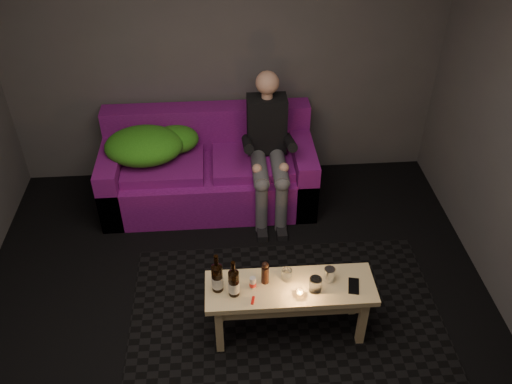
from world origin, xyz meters
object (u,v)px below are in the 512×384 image
at_px(coffee_table, 290,295).
at_px(steel_cup, 329,274).
at_px(beer_bottle_a, 217,277).
at_px(beer_bottle_b, 234,282).
at_px(sofa, 209,171).
at_px(person, 268,145).

bearing_deg(coffee_table, steel_cup, 8.50).
bearing_deg(beer_bottle_a, beer_bottle_b, -24.71).
xyz_separation_m(sofa, person, (0.54, -0.16, 0.37)).
bearing_deg(sofa, steel_cup, -62.84).
height_order(beer_bottle_b, steel_cup, beer_bottle_b).
bearing_deg(steel_cup, person, 101.23).
xyz_separation_m(beer_bottle_a, beer_bottle_b, (0.11, -0.05, -0.01)).
bearing_deg(person, steel_cup, -78.77).
distance_m(person, beer_bottle_a, 1.56).
height_order(beer_bottle_a, beer_bottle_b, beer_bottle_a).
bearing_deg(beer_bottle_a, person, 72.18).
bearing_deg(coffee_table, beer_bottle_b, -174.18).
xyz_separation_m(sofa, steel_cup, (0.83, -1.61, 0.23)).
relative_size(person, steel_cup, 12.52).
xyz_separation_m(beer_bottle_a, steel_cup, (0.76, 0.03, -0.06)).
distance_m(sofa, person, 0.67).
xyz_separation_m(beer_bottle_b, steel_cup, (0.66, 0.08, -0.06)).
relative_size(beer_bottle_a, beer_bottle_b, 1.05).
height_order(person, coffee_table, person).
height_order(sofa, person, person).
relative_size(coffee_table, beer_bottle_b, 3.92).
relative_size(sofa, coffee_table, 1.65).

